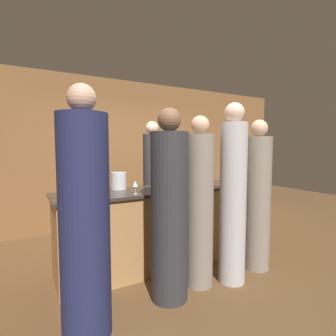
% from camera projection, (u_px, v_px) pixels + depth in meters
% --- Properties ---
extents(ground_plane, '(14.00, 14.00, 0.00)m').
position_uv_depth(ground_plane, '(169.00, 261.00, 3.49)').
color(ground_plane, brown).
extents(back_wall, '(8.00, 0.06, 2.80)m').
position_uv_depth(back_wall, '(119.00, 153.00, 5.10)').
color(back_wall, brown).
rests_on(back_wall, ground_plane).
extents(bar_counter, '(2.86, 0.70, 0.99)m').
position_uv_depth(bar_counter, '(169.00, 225.00, 3.45)').
color(bar_counter, '#B27F4C').
rests_on(bar_counter, ground_plane).
extents(bartender, '(0.28, 0.28, 1.91)m').
position_uv_depth(bartender, '(152.00, 186.00, 4.07)').
color(bartender, '#2D2D33').
rests_on(bartender, ground_plane).
extents(guest_0, '(0.37, 0.37, 1.89)m').
position_uv_depth(guest_0, '(169.00, 212.00, 2.57)').
color(guest_0, '#2D2D33').
rests_on(guest_0, ground_plane).
extents(guest_1, '(0.29, 0.29, 2.00)m').
position_uv_depth(guest_1, '(233.00, 198.00, 2.90)').
color(guest_1, '#B2B2B7').
rests_on(guest_1, ground_plane).
extents(guest_2, '(0.32, 0.32, 1.85)m').
position_uv_depth(guest_2, '(257.00, 200.00, 3.25)').
color(guest_2, gray).
rests_on(guest_2, ground_plane).
extents(guest_3, '(0.40, 0.40, 2.00)m').
position_uv_depth(guest_3, '(85.00, 222.00, 2.07)').
color(guest_3, '#1E234C').
rests_on(guest_3, ground_plane).
extents(guest_4, '(0.31, 0.31, 1.85)m').
position_uv_depth(guest_4, '(199.00, 207.00, 2.84)').
color(guest_4, gray).
rests_on(guest_4, ground_plane).
extents(wine_bottle_0, '(0.07, 0.07, 0.31)m').
position_uv_depth(wine_bottle_0, '(86.00, 185.00, 2.81)').
color(wine_bottle_0, black).
rests_on(wine_bottle_0, bar_counter).
extents(wine_bottle_1, '(0.08, 0.08, 0.30)m').
position_uv_depth(wine_bottle_1, '(173.00, 176.00, 3.75)').
color(wine_bottle_1, '#19381E').
rests_on(wine_bottle_1, bar_counter).
extents(ice_bucket, '(0.19, 0.19, 0.21)m').
position_uv_depth(ice_bucket, '(119.00, 181.00, 3.29)').
color(ice_bucket, silver).
rests_on(ice_bucket, bar_counter).
extents(wine_glass_0, '(0.07, 0.07, 0.15)m').
position_uv_depth(wine_glass_0, '(83.00, 187.00, 2.68)').
color(wine_glass_0, silver).
rests_on(wine_glass_0, bar_counter).
extents(wine_glass_1, '(0.06, 0.06, 0.15)m').
position_uv_depth(wine_glass_1, '(135.00, 184.00, 2.94)').
color(wine_glass_1, silver).
rests_on(wine_glass_1, bar_counter).
extents(wine_glass_2, '(0.08, 0.08, 0.15)m').
position_uv_depth(wine_glass_2, '(231.00, 178.00, 3.57)').
color(wine_glass_2, silver).
rests_on(wine_glass_2, bar_counter).
extents(wine_glass_3, '(0.06, 0.06, 0.18)m').
position_uv_depth(wine_glass_3, '(157.00, 179.00, 3.26)').
color(wine_glass_3, silver).
rests_on(wine_glass_3, bar_counter).
extents(wine_glass_4, '(0.08, 0.08, 0.16)m').
position_uv_depth(wine_glass_4, '(156.00, 181.00, 3.16)').
color(wine_glass_4, silver).
rests_on(wine_glass_4, bar_counter).
extents(wine_glass_5, '(0.06, 0.06, 0.16)m').
position_uv_depth(wine_glass_5, '(156.00, 182.00, 3.01)').
color(wine_glass_5, silver).
rests_on(wine_glass_5, bar_counter).
extents(wine_glass_6, '(0.08, 0.08, 0.14)m').
position_uv_depth(wine_glass_6, '(165.00, 180.00, 3.39)').
color(wine_glass_6, silver).
rests_on(wine_glass_6, bar_counter).
extents(wine_glass_7, '(0.08, 0.08, 0.16)m').
position_uv_depth(wine_glass_7, '(97.00, 184.00, 2.93)').
color(wine_glass_7, silver).
rests_on(wine_glass_7, bar_counter).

